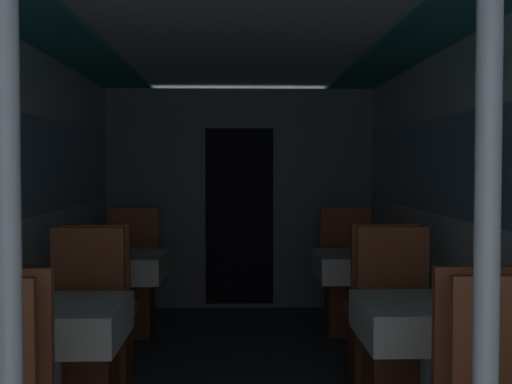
% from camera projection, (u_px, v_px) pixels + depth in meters
% --- Properties ---
extents(wall_right, '(0.05, 8.23, 2.07)m').
position_uv_depth(wall_right, '(495.00, 220.00, 3.60)').
color(wall_right, silver).
rests_on(wall_right, ground_plane).
extents(ceiling_panel, '(2.56, 8.23, 0.07)m').
position_uv_depth(ceiling_panel, '(242.00, 12.00, 3.52)').
color(ceiling_panel, white).
rests_on(ceiling_panel, wall_left).
extents(bulkhead_far, '(2.51, 0.09, 2.07)m').
position_uv_depth(bulkhead_far, '(239.00, 199.00, 6.75)').
color(bulkhead_far, slate).
rests_on(bulkhead_far, ground_plane).
extents(support_pole_left_0, '(0.06, 0.06, 2.07)m').
position_uv_depth(support_pole_left_0, '(9.00, 322.00, 1.47)').
color(support_pole_left_0, silver).
rests_on(support_pole_left_0, ground_plane).
extents(dining_table_left_1, '(0.66, 0.66, 0.72)m').
position_uv_depth(dining_table_left_1, '(52.00, 326.00, 3.27)').
color(dining_table_left_1, '#4C4C51').
rests_on(dining_table_left_1, ground_plane).
extents(chair_left_far_1, '(0.41, 0.41, 1.00)m').
position_uv_depth(chair_left_far_1, '(83.00, 357.00, 3.91)').
color(chair_left_far_1, brown).
rests_on(chair_left_far_1, ground_plane).
extents(dining_table_left_2, '(0.66, 0.66, 0.72)m').
position_uv_depth(dining_table_left_2, '(118.00, 269.00, 5.06)').
color(dining_table_left_2, '#4C4C51').
rests_on(dining_table_left_2, ground_plane).
extents(chair_left_near_2, '(0.41, 0.41, 1.00)m').
position_uv_depth(chair_left_near_2, '(101.00, 334.00, 4.44)').
color(chair_left_near_2, brown).
rests_on(chair_left_near_2, ground_plane).
extents(chair_left_far_2, '(0.41, 0.41, 1.00)m').
position_uv_depth(chair_left_far_2, '(131.00, 296.00, 5.70)').
color(chair_left_far_2, brown).
rests_on(chair_left_far_2, ground_plane).
extents(support_pole_right_0, '(0.06, 0.06, 2.07)m').
position_uv_depth(support_pole_right_0, '(486.00, 319.00, 1.50)').
color(support_pole_right_0, silver).
rests_on(support_pole_right_0, ground_plane).
extents(dining_table_right_1, '(0.66, 0.66, 0.72)m').
position_uv_depth(dining_table_right_1, '(430.00, 324.00, 3.32)').
color(dining_table_right_1, '#4C4C51').
rests_on(dining_table_right_1, ground_plane).
extents(chair_right_far_1, '(0.41, 0.41, 1.00)m').
position_uv_depth(chair_right_far_1, '(399.00, 355.00, 3.96)').
color(chair_right_far_1, brown).
rests_on(chair_right_far_1, ground_plane).
extents(dining_table_right_2, '(0.66, 0.66, 0.72)m').
position_uv_depth(dining_table_right_2, '(362.00, 268.00, 5.11)').
color(dining_table_right_2, '#4C4C51').
rests_on(dining_table_right_2, ground_plane).
extents(chair_right_near_2, '(0.41, 0.41, 1.00)m').
position_uv_depth(chair_right_near_2, '(379.00, 332.00, 4.49)').
color(chair_right_near_2, brown).
rests_on(chair_right_near_2, ground_plane).
extents(chair_right_far_2, '(0.41, 0.41, 1.00)m').
position_uv_depth(chair_right_far_2, '(348.00, 295.00, 5.75)').
color(chair_right_far_2, brown).
rests_on(chair_right_far_2, ground_plane).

